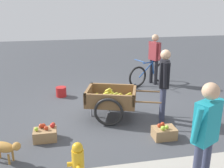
{
  "coord_description": "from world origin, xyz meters",
  "views": [
    {
      "loc": [
        1.14,
        5.69,
        2.62
      ],
      "look_at": [
        0.04,
        0.11,
        0.75
      ],
      "focal_mm": 41.77,
      "sensor_mm": 36.0,
      "label": 1
    }
  ],
  "objects_px": {
    "fire_hydrant": "(78,163)",
    "apple_crate": "(164,132)",
    "fruit_cart": "(112,100)",
    "vendor_person": "(164,79)",
    "bystander_person": "(206,131)",
    "dog": "(5,147)",
    "cyclist_person": "(154,55)",
    "plastic_bucket": "(61,92)",
    "bicycle": "(150,74)",
    "mixed_fruit_crate": "(45,134)"
  },
  "relations": [
    {
      "from": "cyclist_person",
      "to": "plastic_bucket",
      "type": "bearing_deg",
      "value": 11.7
    },
    {
      "from": "vendor_person",
      "to": "fruit_cart",
      "type": "bearing_deg",
      "value": -18.19
    },
    {
      "from": "fruit_cart",
      "to": "fire_hydrant",
      "type": "bearing_deg",
      "value": 66.65
    },
    {
      "from": "plastic_bucket",
      "to": "apple_crate",
      "type": "distance_m",
      "value": 3.36
    },
    {
      "from": "vendor_person",
      "to": "fire_hydrant",
      "type": "xyz_separation_m",
      "value": [
        2.0,
        1.76,
        -0.63
      ]
    },
    {
      "from": "cyclist_person",
      "to": "bystander_person",
      "type": "xyz_separation_m",
      "value": [
        1.07,
        4.88,
        0.04
      ]
    },
    {
      "from": "apple_crate",
      "to": "cyclist_person",
      "type": "bearing_deg",
      "value": -106.25
    },
    {
      "from": "bicycle",
      "to": "bystander_person",
      "type": "height_order",
      "value": "bystander_person"
    },
    {
      "from": "mixed_fruit_crate",
      "to": "cyclist_person",
      "type": "bearing_deg",
      "value": -137.77
    },
    {
      "from": "fruit_cart",
      "to": "dog",
      "type": "height_order",
      "value": "fruit_cart"
    },
    {
      "from": "cyclist_person",
      "to": "mixed_fruit_crate",
      "type": "distance_m",
      "value": 4.48
    },
    {
      "from": "dog",
      "to": "apple_crate",
      "type": "relative_size",
      "value": 1.39
    },
    {
      "from": "dog",
      "to": "cyclist_person",
      "type": "bearing_deg",
      "value": -137.36
    },
    {
      "from": "bicycle",
      "to": "dog",
      "type": "xyz_separation_m",
      "value": [
        3.73,
        3.51,
        -0.08
      ]
    },
    {
      "from": "dog",
      "to": "bicycle",
      "type": "bearing_deg",
      "value": -136.77
    },
    {
      "from": "cyclist_person",
      "to": "apple_crate",
      "type": "bearing_deg",
      "value": 73.75
    },
    {
      "from": "bystander_person",
      "to": "cyclist_person",
      "type": "bearing_deg",
      "value": -102.41
    },
    {
      "from": "fire_hydrant",
      "to": "apple_crate",
      "type": "distance_m",
      "value": 2.01
    },
    {
      "from": "fire_hydrant",
      "to": "cyclist_person",
      "type": "bearing_deg",
      "value": -122.1
    },
    {
      "from": "fire_hydrant",
      "to": "plastic_bucket",
      "type": "relative_size",
      "value": 2.33
    },
    {
      "from": "apple_crate",
      "to": "fruit_cart",
      "type": "bearing_deg",
      "value": -53.82
    },
    {
      "from": "mixed_fruit_crate",
      "to": "bystander_person",
      "type": "height_order",
      "value": "bystander_person"
    },
    {
      "from": "fruit_cart",
      "to": "bystander_person",
      "type": "height_order",
      "value": "bystander_person"
    },
    {
      "from": "fruit_cart",
      "to": "bicycle",
      "type": "bearing_deg",
      "value": -127.66
    },
    {
      "from": "cyclist_person",
      "to": "plastic_bucket",
      "type": "xyz_separation_m",
      "value": [
        2.93,
        0.61,
        -0.81
      ]
    },
    {
      "from": "vendor_person",
      "to": "mixed_fruit_crate",
      "type": "height_order",
      "value": "vendor_person"
    },
    {
      "from": "vendor_person",
      "to": "plastic_bucket",
      "type": "bearing_deg",
      "value": -41.58
    },
    {
      "from": "apple_crate",
      "to": "mixed_fruit_crate",
      "type": "height_order",
      "value": "mixed_fruit_crate"
    },
    {
      "from": "bystander_person",
      "to": "fire_hydrant",
      "type": "bearing_deg",
      "value": -18.43
    },
    {
      "from": "cyclist_person",
      "to": "fruit_cart",
      "type": "bearing_deg",
      "value": 50.82
    },
    {
      "from": "dog",
      "to": "plastic_bucket",
      "type": "height_order",
      "value": "dog"
    },
    {
      "from": "vendor_person",
      "to": "plastic_bucket",
      "type": "height_order",
      "value": "vendor_person"
    },
    {
      "from": "fruit_cart",
      "to": "vendor_person",
      "type": "bearing_deg",
      "value": 161.81
    },
    {
      "from": "bicycle",
      "to": "cyclist_person",
      "type": "bearing_deg",
      "value": -157.59
    },
    {
      "from": "fire_hydrant",
      "to": "plastic_bucket",
      "type": "bearing_deg",
      "value": -86.76
    },
    {
      "from": "fruit_cart",
      "to": "vendor_person",
      "type": "distance_m",
      "value": 1.26
    },
    {
      "from": "mixed_fruit_crate",
      "to": "fruit_cart",
      "type": "bearing_deg",
      "value": -152.84
    },
    {
      "from": "bicycle",
      "to": "apple_crate",
      "type": "xyz_separation_m",
      "value": [
        0.83,
        3.28,
        -0.23
      ]
    },
    {
      "from": "fruit_cart",
      "to": "bystander_person",
      "type": "xyz_separation_m",
      "value": [
        -0.73,
        2.67,
        0.55
      ]
    },
    {
      "from": "dog",
      "to": "apple_crate",
      "type": "xyz_separation_m",
      "value": [
        -2.9,
        -0.22,
        -0.15
      ]
    },
    {
      "from": "mixed_fruit_crate",
      "to": "bystander_person",
      "type": "distance_m",
      "value": 3.03
    },
    {
      "from": "bystander_person",
      "to": "fruit_cart",
      "type": "bearing_deg",
      "value": -74.74
    },
    {
      "from": "dog",
      "to": "plastic_bucket",
      "type": "xyz_separation_m",
      "value": [
        -0.94,
        -2.96,
        -0.13
      ]
    },
    {
      "from": "mixed_fruit_crate",
      "to": "dog",
      "type": "bearing_deg",
      "value": 44.73
    },
    {
      "from": "dog",
      "to": "fire_hydrant",
      "type": "bearing_deg",
      "value": 146.46
    },
    {
      "from": "plastic_bucket",
      "to": "apple_crate",
      "type": "xyz_separation_m",
      "value": [
        -1.95,
        2.74,
        -0.02
      ]
    },
    {
      "from": "plastic_bucket",
      "to": "dog",
      "type": "bearing_deg",
      "value": 72.31
    },
    {
      "from": "fire_hydrant",
      "to": "bystander_person",
      "type": "xyz_separation_m",
      "value": [
        -1.64,
        0.55,
        0.65
      ]
    },
    {
      "from": "vendor_person",
      "to": "apple_crate",
      "type": "bearing_deg",
      "value": 71.71
    },
    {
      "from": "plastic_bucket",
      "to": "bystander_person",
      "type": "bearing_deg",
      "value": 113.46
    }
  ]
}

